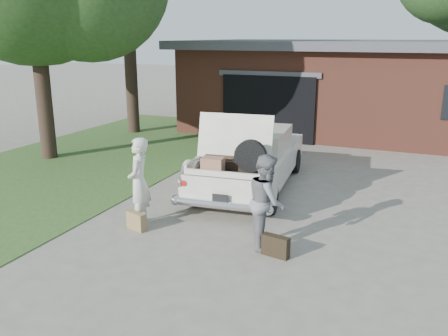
% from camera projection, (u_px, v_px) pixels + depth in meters
% --- Properties ---
extents(ground, '(90.00, 90.00, 0.00)m').
position_uv_depth(ground, '(211.00, 235.00, 8.55)').
color(ground, gray).
rests_on(ground, ground).
extents(grass_strip, '(6.00, 16.00, 0.02)m').
position_uv_depth(grass_strip, '(76.00, 164.00, 13.26)').
color(grass_strip, '#2D4C1E').
rests_on(grass_strip, ground).
extents(house, '(12.80, 7.80, 3.30)m').
position_uv_depth(house, '(359.00, 85.00, 17.92)').
color(house, brown).
rests_on(house, ground).
extents(sedan, '(2.29, 4.91, 1.95)m').
position_uv_depth(sedan, '(250.00, 159.00, 11.03)').
color(sedan, white).
rests_on(sedan, ground).
extents(woman_left, '(0.58, 0.71, 1.68)m').
position_uv_depth(woman_left, '(139.00, 182.00, 8.82)').
color(woman_left, beige).
rests_on(woman_left, ground).
extents(woman_right, '(0.85, 0.95, 1.60)m').
position_uv_depth(woman_right, '(267.00, 201.00, 7.91)').
color(woman_right, slate).
rests_on(woman_right, ground).
extents(suitcase_left, '(0.46, 0.27, 0.34)m').
position_uv_depth(suitcase_left, '(136.00, 221.00, 8.75)').
color(suitcase_left, olive).
rests_on(suitcase_left, ground).
extents(suitcase_right, '(0.48, 0.23, 0.35)m').
position_uv_depth(suitcase_right, '(276.00, 246.00, 7.68)').
color(suitcase_right, black).
rests_on(suitcase_right, ground).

